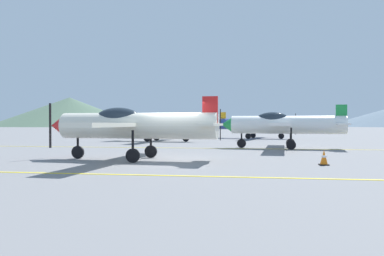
# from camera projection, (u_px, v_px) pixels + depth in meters

# --- Properties ---
(ground_plane) EXTENTS (400.00, 400.00, 0.00)m
(ground_plane) POSITION_uv_depth(u_px,v_px,m) (176.00, 161.00, 16.23)
(ground_plane) COLOR slate
(apron_line_near) EXTENTS (80.00, 0.16, 0.01)m
(apron_line_near) POSITION_uv_depth(u_px,v_px,m) (148.00, 175.00, 11.79)
(apron_line_near) COLOR yellow
(apron_line_near) RESTS_ON ground_plane
(apron_line_far) EXTENTS (80.00, 0.16, 0.01)m
(apron_line_far) POSITION_uv_depth(u_px,v_px,m) (200.00, 148.00, 24.24)
(apron_line_far) COLOR yellow
(apron_line_far) RESTS_ON ground_plane
(airplane_near) EXTENTS (7.93, 9.12, 2.73)m
(airplane_near) POSITION_uv_depth(u_px,v_px,m) (131.00, 125.00, 16.69)
(airplane_near) COLOR silver
(airplane_near) RESTS_ON ground_plane
(airplane_mid) EXTENTS (7.94, 9.13, 2.73)m
(airplane_mid) POSITION_uv_depth(u_px,v_px,m) (282.00, 124.00, 24.10)
(airplane_mid) COLOR white
(airplane_mid) RESTS_ON ground_plane
(airplane_far) EXTENTS (7.95, 9.13, 2.73)m
(airplane_far) POSITION_uv_depth(u_px,v_px,m) (158.00, 124.00, 33.32)
(airplane_far) COLOR silver
(airplane_far) RESTS_ON ground_plane
(airplane_back) EXTENTS (7.98, 9.09, 2.73)m
(airplane_back) POSITION_uv_depth(u_px,v_px,m) (256.00, 123.00, 39.01)
(airplane_back) COLOR #33478C
(airplane_back) RESTS_ON ground_plane
(traffic_cone_side) EXTENTS (0.36, 0.36, 0.59)m
(traffic_cone_side) POSITION_uv_depth(u_px,v_px,m) (324.00, 158.00, 14.59)
(traffic_cone_side) COLOR black
(traffic_cone_side) RESTS_ON ground_plane
(hill_left) EXTENTS (64.84, 64.84, 12.50)m
(hill_left) POSITION_uv_depth(u_px,v_px,m) (70.00, 112.00, 165.02)
(hill_left) COLOR #4C6651
(hill_left) RESTS_ON ground_plane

